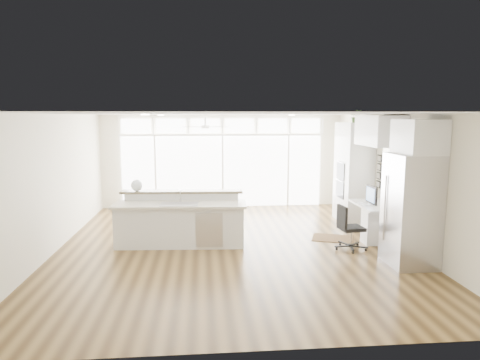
{
  "coord_description": "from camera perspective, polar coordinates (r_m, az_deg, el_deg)",
  "views": [
    {
      "loc": [
        -0.57,
        -8.49,
        2.65
      ],
      "look_at": [
        0.22,
        0.6,
        1.29
      ],
      "focal_mm": 32.0,
      "sensor_mm": 36.0,
      "label": 1
    }
  ],
  "objects": [
    {
      "name": "transom_row",
      "position": [
        12.45,
        -2.37,
        7.23
      ],
      "size": [
        5.9,
        0.06,
        0.4
      ],
      "primitive_type": "cube",
      "color": "white",
      "rests_on": "wall_back"
    },
    {
      "name": "fridge_cabinet",
      "position": [
        8.07,
        22.75,
        5.34
      ],
      "size": [
        0.64,
        0.9,
        0.6
      ],
      "primitive_type": "cube",
      "color": "white",
      "rests_on": "wall_right"
    },
    {
      "name": "fishbowl",
      "position": [
        9.34,
        -13.6,
        -0.69
      ],
      "size": [
        0.26,
        0.26,
        0.25
      ],
      "primitive_type": "sphere",
      "rotation": [
        0.0,
        0.0,
        -0.05
      ],
      "color": "white",
      "rests_on": "kitchen_island"
    },
    {
      "name": "recessed_lights",
      "position": [
        8.71,
        -1.23,
        8.67
      ],
      "size": [
        3.4,
        3.0,
        0.02
      ],
      "primitive_type": "cube",
      "color": "white",
      "rests_on": "ceiling"
    },
    {
      "name": "floor",
      "position": [
        8.92,
        -1.09,
        -8.87
      ],
      "size": [
        7.0,
        8.0,
        0.02
      ],
      "primitive_type": "cube",
      "color": "#412C14",
      "rests_on": "ground"
    },
    {
      "name": "upper_cabinets",
      "position": [
        9.56,
        18.17,
        6.26
      ],
      "size": [
        0.64,
        1.3,
        0.64
      ],
      "primitive_type": "cube",
      "color": "white",
      "rests_on": "wall_right"
    },
    {
      "name": "wall_front",
      "position": [
        4.71,
        2.22,
        -7.55
      ],
      "size": [
        7.0,
        0.04,
        2.7
      ],
      "primitive_type": "cube",
      "color": "silver",
      "rests_on": "floor"
    },
    {
      "name": "desk_window",
      "position": [
        9.74,
        19.53,
        1.5
      ],
      "size": [
        0.04,
        0.85,
        0.85
      ],
      "primitive_type": "cube",
      "color": "white",
      "rests_on": "wall_right"
    },
    {
      "name": "framed_photos",
      "position": [
        10.32,
        18.07,
        1.1
      ],
      "size": [
        0.06,
        0.22,
        0.8
      ],
      "primitive_type": "cube",
      "color": "black",
      "rests_on": "wall_right"
    },
    {
      "name": "wall_back",
      "position": [
        12.57,
        -2.35,
        2.54
      ],
      "size": [
        7.0,
        0.04,
        2.7
      ],
      "primitive_type": "cube",
      "color": "silver",
      "rests_on": "floor"
    },
    {
      "name": "monitor",
      "position": [
        9.66,
        17.14,
        -1.89
      ],
      "size": [
        0.09,
        0.52,
        0.43
      ],
      "primitive_type": "cube",
      "rotation": [
        0.0,
        0.0,
        0.01
      ],
      "color": "black",
      "rests_on": "desk_nook"
    },
    {
      "name": "ceiling_fan",
      "position": [
        11.29,
        -4.66,
        7.59
      ],
      "size": [
        1.16,
        1.16,
        0.32
      ],
      "primitive_type": "cube",
      "color": "white",
      "rests_on": "ceiling"
    },
    {
      "name": "wall_left",
      "position": [
        9.08,
        -23.74,
        -0.48
      ],
      "size": [
        0.04,
        8.0,
        2.7
      ],
      "primitive_type": "cube",
      "color": "silver",
      "rests_on": "floor"
    },
    {
      "name": "rug",
      "position": [
        9.67,
        12.29,
        -7.59
      ],
      "size": [
        1.04,
        0.89,
        0.01
      ],
      "primitive_type": "cube",
      "rotation": [
        0.0,
        0.0,
        -0.34
      ],
      "color": "#342110",
      "rests_on": "floor"
    },
    {
      "name": "kitchen_island",
      "position": [
        8.93,
        -7.98,
        -5.27
      ],
      "size": [
        2.77,
        1.18,
        1.08
      ],
      "primitive_type": "cube",
      "rotation": [
        0.0,
        0.0,
        -0.06
      ],
      "color": "white",
      "rests_on": "floor"
    },
    {
      "name": "potted_plant",
      "position": [
        10.95,
        15.15,
        8.03
      ],
      "size": [
        0.28,
        0.31,
        0.24
      ],
      "primitive_type": "imported",
      "rotation": [
        0.0,
        0.0,
        -0.01
      ],
      "color": "#3A5F28",
      "rests_on": "oven_cabinet"
    },
    {
      "name": "wall_right",
      "position": [
        9.51,
        20.43,
        0.08
      ],
      "size": [
        0.04,
        8.0,
        2.7
      ],
      "primitive_type": "cube",
      "color": "silver",
      "rests_on": "floor"
    },
    {
      "name": "refrigerator",
      "position": [
        8.21,
        21.86,
        -3.74
      ],
      "size": [
        0.76,
        0.9,
        2.0
      ],
      "primitive_type": "cube",
      "color": "#B4B3B8",
      "rests_on": "floor"
    },
    {
      "name": "desk_nook",
      "position": [
        9.81,
        17.43,
        -5.3
      ],
      "size": [
        0.72,
        1.3,
        0.76
      ],
      "primitive_type": "cube",
      "color": "white",
      "rests_on": "floor"
    },
    {
      "name": "ceiling",
      "position": [
        8.51,
        -1.14,
        8.81
      ],
      "size": [
        7.0,
        8.0,
        0.02
      ],
      "primitive_type": "cube",
      "color": "silver",
      "rests_on": "wall_back"
    },
    {
      "name": "keyboard",
      "position": [
        9.63,
        16.15,
        -3.12
      ],
      "size": [
        0.18,
        0.36,
        0.02
      ],
      "primitive_type": "cube",
      "rotation": [
        0.0,
        0.0,
        0.16
      ],
      "color": "white",
      "rests_on": "desk_nook"
    },
    {
      "name": "oven_cabinet",
      "position": [
        11.04,
        14.87,
        0.91
      ],
      "size": [
        0.64,
        1.2,
        2.5
      ],
      "primitive_type": "cube",
      "color": "white",
      "rests_on": "floor"
    },
    {
      "name": "glass_wall",
      "position": [
        12.55,
        -2.33,
        1.15
      ],
      "size": [
        5.8,
        0.06,
        2.08
      ],
      "primitive_type": "cube",
      "color": "white",
      "rests_on": "wall_back"
    },
    {
      "name": "office_chair",
      "position": [
        8.87,
        14.63,
        -6.17
      ],
      "size": [
        0.51,
        0.48,
        0.89
      ],
      "primitive_type": "cube",
      "rotation": [
        0.0,
        0.0,
        0.12
      ],
      "color": "black",
      "rests_on": "floor"
    }
  ]
}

